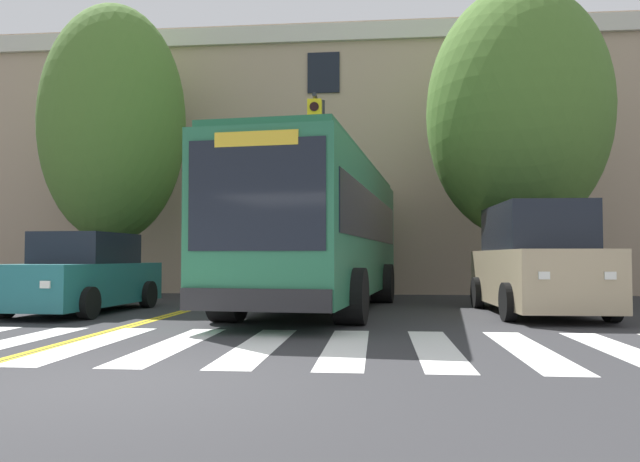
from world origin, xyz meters
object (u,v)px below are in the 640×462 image
at_px(car_teal_near_lane, 84,276).
at_px(traffic_light_overhead, 319,164).
at_px(city_bus, 322,230).
at_px(street_tree_curbside_small, 113,124).
at_px(street_tree_curbside_large, 516,113).
at_px(car_tan_far_lane, 536,262).
at_px(car_black_behind_bus, 317,268).

xyz_separation_m(car_teal_near_lane, traffic_light_overhead, (5.10, 2.68, 2.89)).
distance_m(city_bus, street_tree_curbside_small, 8.08).
bearing_deg(street_tree_curbside_large, car_teal_near_lane, -162.31).
distance_m(car_tan_far_lane, street_tree_curbside_small, 12.82).
relative_size(city_bus, traffic_light_overhead, 1.94).
xyz_separation_m(car_tan_far_lane, street_tree_curbside_large, (0.20, 2.73, 3.95)).
distance_m(city_bus, car_tan_far_lane, 4.94).
height_order(traffic_light_overhead, street_tree_curbside_large, street_tree_curbside_large).
bearing_deg(car_black_behind_bus, street_tree_curbside_small, -125.05).
distance_m(city_bus, street_tree_curbside_large, 6.21).
relative_size(car_teal_near_lane, street_tree_curbside_small, 0.53).
height_order(car_teal_near_lane, street_tree_curbside_large, street_tree_curbside_large).
relative_size(traffic_light_overhead, street_tree_curbside_large, 0.67).
xyz_separation_m(traffic_light_overhead, street_tree_curbside_small, (-6.48, 1.77, 1.57)).
relative_size(city_bus, car_black_behind_bus, 2.60).
xyz_separation_m(city_bus, car_teal_near_lane, (-5.30, -1.41, -1.09)).
xyz_separation_m(car_teal_near_lane, car_tan_far_lane, (10.11, 0.56, 0.31)).
distance_m(car_tan_far_lane, car_black_behind_bus, 13.11).
height_order(city_bus, street_tree_curbside_small, street_tree_curbside_small).
height_order(city_bus, car_black_behind_bus, city_bus).
bearing_deg(street_tree_curbside_small, traffic_light_overhead, -15.27).
bearing_deg(car_tan_far_lane, street_tree_curbside_large, 85.71).
bearing_deg(traffic_light_overhead, city_bus, -80.71).
bearing_deg(city_bus, street_tree_curbside_large, 20.54).
height_order(car_teal_near_lane, car_black_behind_bus, car_teal_near_lane).
distance_m(car_black_behind_bus, traffic_light_overhead, 9.99).
xyz_separation_m(car_tan_far_lane, traffic_light_overhead, (-5.01, 2.12, 2.58)).
relative_size(city_bus, car_teal_near_lane, 2.30).
bearing_deg(car_black_behind_bus, traffic_light_overhead, -83.63).
relative_size(car_tan_far_lane, street_tree_curbside_large, 0.62).
distance_m(car_teal_near_lane, car_tan_far_lane, 10.13).
xyz_separation_m(car_black_behind_bus, street_tree_curbside_small, (-5.42, -7.73, 4.47)).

